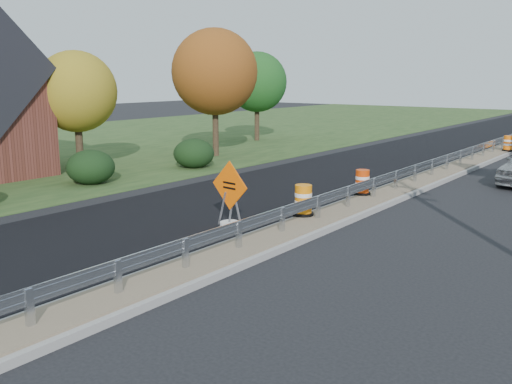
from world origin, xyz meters
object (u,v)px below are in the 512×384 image
Objects in this scene: barrel_median_near at (303,201)px; barrel_median_mid at (362,183)px; caution_sign at (230,211)px; barrel_median_far at (508,144)px.

barrel_median_near is 1.06× the size of barrel_median_mid.
caution_sign is 2.31× the size of barrel_median_far.
barrel_median_near is at bearing -90.00° from barrel_median_mid.
caution_sign is 2.23× the size of barrel_median_mid.
barrel_median_near is at bearing 60.44° from caution_sign.
barrel_median_near is at bearing -92.99° from barrel_median_far.
caution_sign is 6.27m from barrel_median_mid.
caution_sign is at bearing -103.37° from barrel_median_mid.
barrel_median_near reaches higher than barrel_median_mid.
caution_sign is at bearing -96.32° from barrel_median_far.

